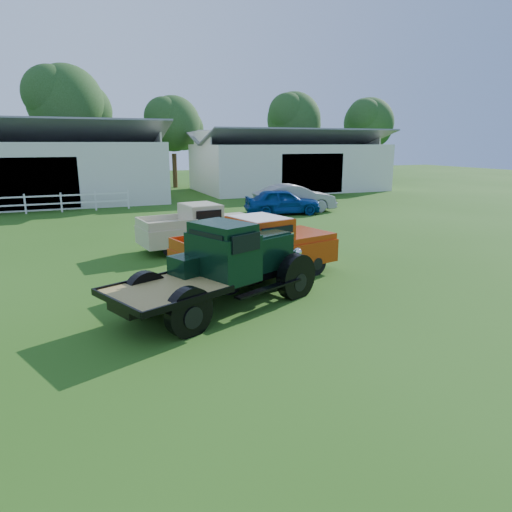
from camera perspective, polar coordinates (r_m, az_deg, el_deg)
name	(u,v)px	position (r m, az deg, el deg)	size (l,w,h in m)	color
ground	(266,305)	(12.11, 1.30, -6.19)	(120.00, 120.00, 0.00)	#204D0F
shed_left	(28,163)	(36.51, -26.66, 10.40)	(18.80, 10.20, 5.60)	beige
shed_right	(289,160)	(41.79, 4.10, 11.82)	(16.80, 9.20, 5.20)	beige
fence_rail	(6,205)	(30.80, -28.76, 5.63)	(14.20, 0.16, 1.20)	white
tree_b	(68,124)	(44.43, -22.45, 15.03)	(6.90, 6.90, 11.50)	#1A350F
tree_c	(173,139)	(44.45, -10.28, 14.22)	(5.40, 5.40, 9.00)	#1A350F
tree_d	(293,134)	(49.82, 4.71, 14.92)	(6.00, 6.00, 10.00)	#1A350F
tree_e	(368,137)	(52.28, 13.83, 14.26)	(5.70, 5.70, 9.50)	#1A350F
vintage_flatbed	(220,266)	(11.71, -4.52, -1.25)	(5.60, 2.22, 2.22)	black
red_pickup	(257,247)	(14.29, 0.11, 1.07)	(5.38, 2.07, 1.96)	#B0340C
white_pickup	(199,227)	(18.43, -7.18, 3.62)	(4.85, 1.88, 1.78)	#BFB694
misc_car_blue	(282,202)	(27.35, 3.33, 6.82)	(1.80, 4.47, 1.52)	navy
misc_car_grey	(294,198)	(28.54, 4.80, 7.23)	(1.76, 5.05, 1.66)	gray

